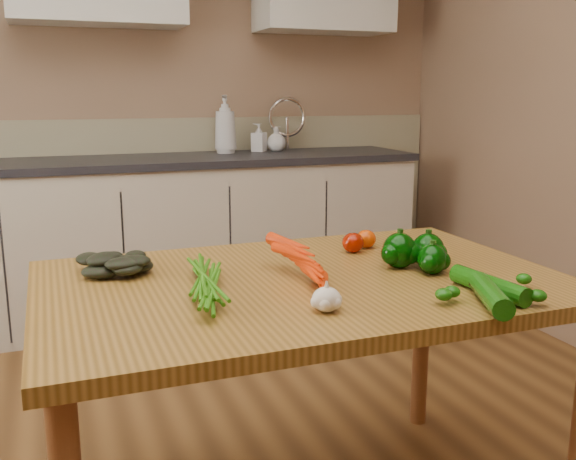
# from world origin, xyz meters

# --- Properties ---
(room) EXTENTS (4.04, 5.04, 2.64)m
(room) POSITION_xyz_m (0.00, 0.17, 1.25)
(room) COLOR brown
(room) RESTS_ON ground
(counter_run) EXTENTS (2.84, 0.64, 1.14)m
(counter_run) POSITION_xyz_m (0.21, 2.19, 0.46)
(counter_run) COLOR #BCB09D
(counter_run) RESTS_ON ground
(table) EXTENTS (1.41, 0.91, 0.75)m
(table) POSITION_xyz_m (0.22, 0.21, 0.67)
(table) COLOR olive
(table) RESTS_ON ground
(soap_bottle_a) EXTENTS (0.17, 0.17, 0.34)m
(soap_bottle_a) POSITION_xyz_m (0.57, 2.30, 1.07)
(soap_bottle_a) COLOR silver
(soap_bottle_a) RESTS_ON counter_run
(soap_bottle_b) EXTENTS (0.11, 0.11, 0.17)m
(soap_bottle_b) POSITION_xyz_m (0.79, 2.34, 0.98)
(soap_bottle_b) COLOR silver
(soap_bottle_b) RESTS_ON counter_run
(soap_bottle_c) EXTENTS (0.14, 0.14, 0.15)m
(soap_bottle_c) POSITION_xyz_m (0.90, 2.33, 0.97)
(soap_bottle_c) COLOR silver
(soap_bottle_c) RESTS_ON counter_run
(carrot_bunch) EXTENTS (0.26, 0.20, 0.07)m
(carrot_bunch) POSITION_xyz_m (0.13, 0.18, 0.79)
(carrot_bunch) COLOR #E73405
(carrot_bunch) RESTS_ON table
(leafy_greens) EXTENTS (0.20, 0.18, 0.10)m
(leafy_greens) POSITION_xyz_m (-0.25, 0.43, 0.80)
(leafy_greens) COLOR black
(leafy_greens) RESTS_ON table
(garlic_bulb) EXTENTS (0.07, 0.07, 0.06)m
(garlic_bulb) POSITION_xyz_m (0.17, -0.06, 0.78)
(garlic_bulb) COLOR white
(garlic_bulb) RESTS_ON table
(pepper_a) EXTENTS (0.10, 0.10, 0.10)m
(pepper_a) POSITION_xyz_m (0.53, 0.21, 0.80)
(pepper_a) COLOR #023002
(pepper_a) RESTS_ON table
(pepper_b) EXTENTS (0.10, 0.10, 0.10)m
(pepper_b) POSITION_xyz_m (0.61, 0.19, 0.80)
(pepper_b) COLOR #023002
(pepper_b) RESTS_ON table
(pepper_c) EXTENTS (0.08, 0.08, 0.08)m
(pepper_c) POSITION_xyz_m (0.58, 0.12, 0.79)
(pepper_c) COLOR #023002
(pepper_c) RESTS_ON table
(tomato_a) EXTENTS (0.07, 0.07, 0.06)m
(tomato_a) POSITION_xyz_m (0.48, 0.42, 0.79)
(tomato_a) COLOR #861202
(tomato_a) RESTS_ON table
(tomato_b) EXTENTS (0.06, 0.06, 0.06)m
(tomato_b) POSITION_xyz_m (0.54, 0.46, 0.78)
(tomato_b) COLOR #CF3F05
(tomato_b) RESTS_ON table
(tomato_c) EXTENTS (0.06, 0.06, 0.06)m
(tomato_c) POSITION_xyz_m (0.62, 0.39, 0.78)
(tomato_c) COLOR #CF3F05
(tomato_c) RESTS_ON table
(zucchini_a) EXTENTS (0.08, 0.24, 0.05)m
(zucchini_a) POSITION_xyz_m (0.60, -0.09, 0.78)
(zucchini_a) COLOR #0F4C08
(zucchini_a) RESTS_ON table
(zucchini_b) EXTENTS (0.13, 0.22, 0.05)m
(zucchini_b) POSITION_xyz_m (0.55, -0.16, 0.78)
(zucchini_b) COLOR #0F4C08
(zucchini_b) RESTS_ON table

